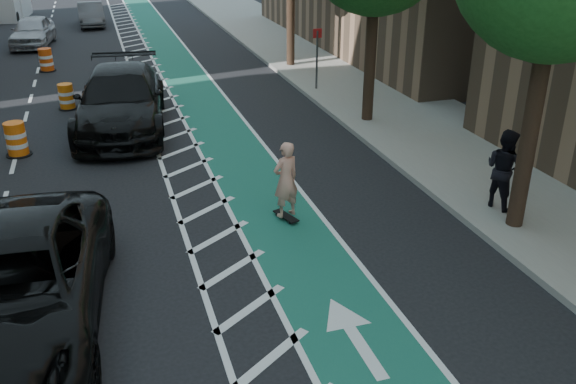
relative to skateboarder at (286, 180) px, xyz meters
name	(u,v)px	position (x,y,z in m)	size (l,w,h in m)	color
ground	(157,282)	(-3.17, -1.78, -1.00)	(120.00, 120.00, 0.00)	black
bike_lane	(212,117)	(-0.17, 8.22, -1.00)	(2.00, 90.00, 0.01)	#185649
buffer_strip	(169,121)	(-1.67, 8.22, -1.00)	(1.40, 90.00, 0.01)	silver
sidewalk_right	(382,100)	(6.33, 8.22, -0.93)	(5.00, 90.00, 0.15)	gray
curb_right	(321,105)	(3.88, 8.22, -0.92)	(0.12, 90.00, 0.16)	gray
sign_post	(317,58)	(4.43, 10.22, 0.35)	(0.35, 0.08, 2.47)	#4C4C4C
skateboard	(286,216)	(0.00, 0.00, -0.92)	(0.45, 0.80, 0.10)	black
skateboarder	(286,180)	(0.00, 0.00, 0.00)	(0.66, 0.43, 1.80)	tan
suv_near	(10,288)	(-5.57, -2.66, -0.12)	(2.95, 6.40, 1.78)	black
suv_far	(121,100)	(-3.17, 7.87, -0.03)	(2.72, 6.69, 1.94)	black
car_silver	(33,31)	(-6.83, 23.40, -0.23)	(1.84, 4.57, 1.56)	#ABA9AF
car_grey	(91,14)	(-3.76, 29.19, -0.30)	(1.49, 4.28, 1.41)	#4E4F53
pedestrian	(504,169)	(4.95, -1.11, 0.10)	(0.92, 0.72, 1.90)	black
box_truck	(7,4)	(-9.06, 34.11, -0.09)	(2.64, 4.99, 2.00)	silver
barrel_a	(16,140)	(-6.27, 6.29, -0.53)	(0.73, 0.73, 1.00)	orange
barrel_b	(67,97)	(-4.97, 10.78, -0.57)	(0.67, 0.67, 0.92)	orange
barrel_c	(46,60)	(-5.93, 17.19, -0.53)	(0.74, 0.74, 1.01)	#D9460B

